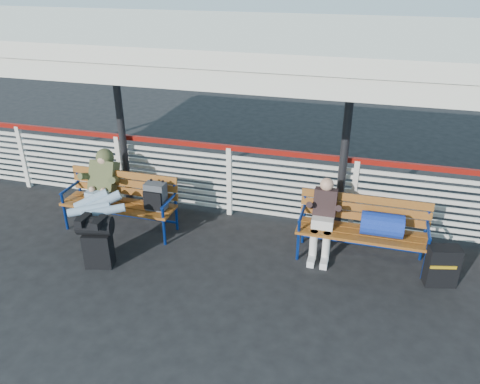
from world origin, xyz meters
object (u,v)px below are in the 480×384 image
(luggage_stack, at_px, (97,240))
(companion_person, at_px, (323,218))
(traveler_man, at_px, (99,198))
(bench_right, at_px, (372,224))
(suitcase_side, at_px, (442,266))
(bench_left, at_px, (130,196))

(luggage_stack, relative_size, companion_person, 0.68)
(traveler_man, relative_size, companion_person, 1.43)
(bench_right, bearing_deg, luggage_stack, -162.11)
(luggage_stack, distance_m, suitcase_side, 4.62)
(companion_person, relative_size, suitcase_side, 2.05)
(bench_left, relative_size, traveler_man, 1.10)
(luggage_stack, height_order, bench_right, bench_right)
(luggage_stack, xyz_separation_m, bench_left, (-0.02, 1.04, 0.16))
(traveler_man, bearing_deg, suitcase_side, 2.01)
(luggage_stack, relative_size, suitcase_side, 1.39)
(companion_person, bearing_deg, bench_right, 0.86)
(bench_left, xyz_separation_m, traveler_man, (-0.32, -0.35, 0.10))
(luggage_stack, height_order, traveler_man, traveler_man)
(bench_left, bearing_deg, suitcase_side, -2.23)
(companion_person, bearing_deg, luggage_stack, -158.55)
(bench_right, distance_m, traveler_man, 3.98)
(bench_right, distance_m, suitcase_side, 1.03)
(luggage_stack, xyz_separation_m, bench_right, (3.61, 1.17, 0.17))
(bench_left, relative_size, companion_person, 1.57)
(companion_person, bearing_deg, suitcase_side, -10.54)
(luggage_stack, xyz_separation_m, traveler_man, (-0.35, 0.69, 0.26))
(bench_right, xyz_separation_m, companion_person, (-0.67, -0.01, 0.01))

